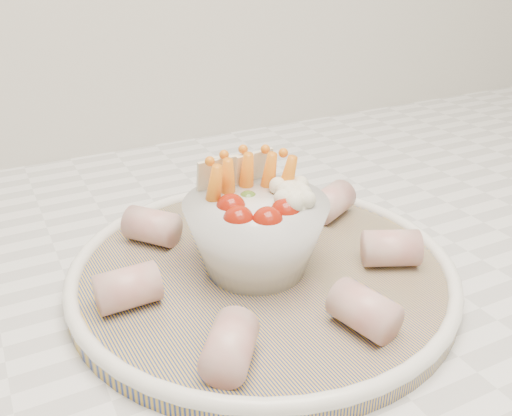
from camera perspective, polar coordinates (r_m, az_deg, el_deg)
name	(u,v)px	position (r m, az deg, el deg)	size (l,w,h in m)	color
serving_platter	(262,271)	(0.48, 0.65, -6.29)	(0.34, 0.34, 0.02)	navy
veggie_bowl	(256,229)	(0.46, 0.05, -2.14)	(0.12, 0.12, 0.09)	silver
cured_meat_rolls	(261,251)	(0.47, 0.52, -4.27)	(0.26, 0.27, 0.03)	#B55852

